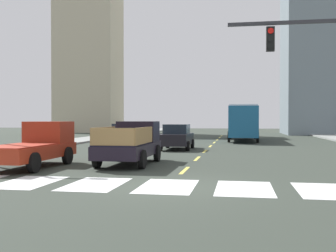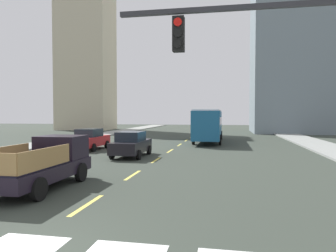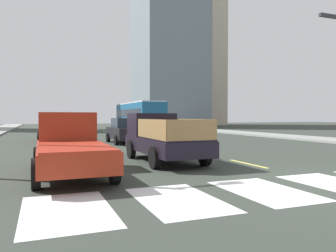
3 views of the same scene
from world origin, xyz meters
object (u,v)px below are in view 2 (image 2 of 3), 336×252
Objects in this scene: pickup_stakebed at (46,163)px; sedan_near_left at (131,144)px; city_bus at (208,123)px; sedan_near_right at (90,139)px.

pickup_stakebed is 9.17m from sedan_near_left.
city_bus reaches higher than pickup_stakebed.
pickup_stakebed reaches higher than sedan_near_right.
sedan_near_left is 5.75m from sedan_near_right.
pickup_stakebed is at bearing -103.38° from city_bus.
city_bus is (5.29, 21.36, 1.02)m from pickup_stakebed.
pickup_stakebed is 13.17m from sedan_near_right.
city_bus reaches higher than sedan_near_right.
city_bus is 2.45× the size of sedan_near_left.
sedan_near_left is at bearing 82.62° from pickup_stakebed.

